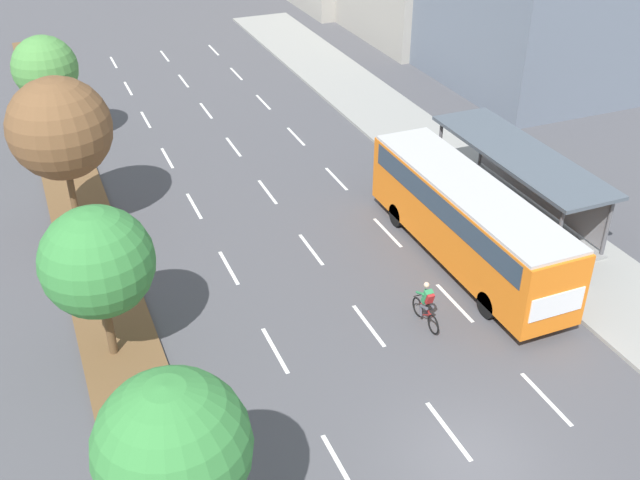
% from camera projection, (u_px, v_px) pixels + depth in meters
% --- Properties ---
extents(ground_plane, '(140.00, 140.00, 0.00)m').
position_uv_depth(ground_plane, '(470.00, 459.00, 21.25)').
color(ground_plane, '#4C4C51').
extents(median_strip, '(2.60, 52.00, 0.12)m').
position_uv_depth(median_strip, '(77.00, 199.00, 34.22)').
color(median_strip, brown).
rests_on(median_strip, ground).
extents(sidewalk_right, '(4.50, 52.00, 0.15)m').
position_uv_depth(sidewalk_right, '(416.00, 138.00, 39.95)').
color(sidewalk_right, gray).
rests_on(sidewalk_right, ground).
extents(lane_divider_left, '(0.14, 45.89, 0.01)m').
position_uv_depth(lane_divider_left, '(194.00, 206.00, 33.81)').
color(lane_divider_left, white).
rests_on(lane_divider_left, ground).
extents(lane_divider_center, '(0.14, 45.89, 0.01)m').
position_uv_depth(lane_divider_center, '(268.00, 192.00, 34.96)').
color(lane_divider_center, white).
rests_on(lane_divider_center, ground).
extents(lane_divider_right, '(0.14, 45.89, 0.01)m').
position_uv_depth(lane_divider_right, '(336.00, 179.00, 36.10)').
color(lane_divider_right, white).
rests_on(lane_divider_right, ground).
extents(bus_shelter, '(2.90, 9.74, 2.86)m').
position_uv_depth(bus_shelter, '(522.00, 175.00, 32.28)').
color(bus_shelter, gray).
rests_on(bus_shelter, sidewalk_right).
extents(bus, '(2.54, 11.29, 3.37)m').
position_uv_depth(bus, '(467.00, 215.00, 28.92)').
color(bus, orange).
rests_on(bus, ground).
extents(cyclist, '(0.46, 1.82, 1.71)m').
position_uv_depth(cyclist, '(426.00, 306.00, 26.11)').
color(cyclist, black).
rests_on(cyclist, ground).
extents(median_tree_nearest, '(3.47, 3.47, 5.94)m').
position_uv_depth(median_tree_nearest, '(173.00, 447.00, 15.96)').
color(median_tree_nearest, brown).
rests_on(median_tree_nearest, median_strip).
extents(median_tree_second, '(3.58, 3.58, 5.37)m').
position_uv_depth(median_tree_second, '(97.00, 262.00, 23.17)').
color(median_tree_second, brown).
rests_on(median_tree_second, median_strip).
extents(median_tree_third, '(4.13, 4.13, 6.56)m').
position_uv_depth(median_tree_third, '(60.00, 129.00, 29.69)').
color(median_tree_third, brown).
rests_on(median_tree_third, median_strip).
extents(median_tree_fourth, '(3.21, 3.21, 5.74)m').
position_uv_depth(median_tree_fourth, '(45.00, 69.00, 36.96)').
color(median_tree_fourth, brown).
rests_on(median_tree_fourth, median_strip).
extents(trash_bin, '(0.52, 0.52, 0.85)m').
position_uv_depth(trash_bin, '(583.00, 274.00, 28.14)').
color(trash_bin, '#4C4C51').
rests_on(trash_bin, sidewalk_right).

